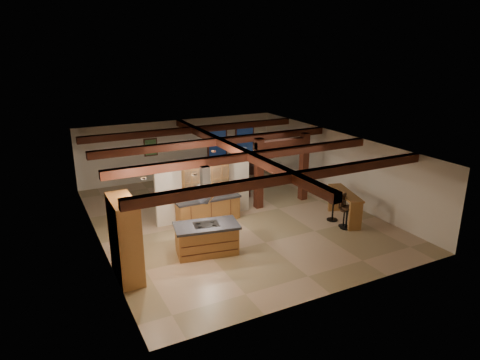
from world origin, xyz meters
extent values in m
plane|color=tan|center=(0.00, 0.00, 0.00)|extent=(12.00, 12.00, 0.00)
plane|color=beige|center=(0.00, 6.00, 1.45)|extent=(10.00, 0.00, 10.00)
plane|color=beige|center=(0.00, -6.00, 1.45)|extent=(10.00, 0.00, 10.00)
plane|color=beige|center=(-5.00, 0.00, 1.45)|extent=(0.00, 12.00, 12.00)
plane|color=beige|center=(5.00, 0.00, 1.45)|extent=(0.00, 12.00, 12.00)
plane|color=#392512|center=(0.00, 0.00, 2.90)|extent=(12.00, 12.00, 0.00)
cube|color=#3E1F0F|center=(0.00, -4.00, 2.76)|extent=(10.00, 0.25, 0.28)
cube|color=#3E1F0F|center=(0.00, -1.30, 2.76)|extent=(10.00, 0.25, 0.28)
cube|color=#3E1F0F|center=(0.00, 1.30, 2.76)|extent=(10.00, 0.25, 0.28)
cube|color=#3E1F0F|center=(0.00, 4.00, 2.76)|extent=(10.00, 0.25, 0.28)
cube|color=#3E1F0F|center=(0.00, 0.00, 2.76)|extent=(0.28, 12.00, 0.28)
cube|color=#3E1F0F|center=(1.40, 0.50, 1.45)|extent=(0.30, 0.30, 2.90)
cube|color=#3E1F0F|center=(3.60, 0.50, 1.45)|extent=(0.30, 0.30, 2.90)
cube|color=#3E1F0F|center=(2.50, 0.50, 2.60)|extent=(2.50, 0.28, 0.28)
cube|color=beige|center=(-1.00, 0.50, 1.10)|extent=(3.80, 0.18, 2.20)
cube|color=#A06333|center=(-4.67, -2.60, 1.20)|extent=(0.64, 1.60, 2.40)
cube|color=silver|center=(-4.37, -2.60, 1.15)|extent=(0.06, 0.62, 0.95)
cube|color=black|center=(-4.33, -2.60, 1.35)|extent=(0.01, 0.50, 0.28)
cube|color=#A06333|center=(-1.00, 0.11, 0.43)|extent=(2.40, 0.60, 0.86)
cube|color=black|center=(-1.00, 0.11, 0.90)|extent=(2.50, 0.66, 0.08)
cube|color=#A06333|center=(-1.00, 0.32, 1.85)|extent=(1.80, 0.34, 0.95)
cube|color=silver|center=(-1.00, 0.14, 1.85)|extent=(1.74, 0.02, 0.90)
pyramid|color=silver|center=(-2.05, -2.26, 1.73)|extent=(1.10, 1.10, 0.45)
cube|color=silver|center=(-2.05, -2.26, 2.54)|extent=(0.26, 0.22, 0.73)
cube|color=#3E1F0F|center=(2.00, 5.94, 1.50)|extent=(1.10, 0.05, 1.70)
cube|color=black|center=(2.00, 5.91, 1.50)|extent=(0.95, 0.02, 1.55)
cube|color=#3E1F0F|center=(3.60, 5.94, 1.50)|extent=(1.10, 0.05, 1.70)
cube|color=black|center=(3.60, 5.91, 1.50)|extent=(0.95, 0.02, 1.55)
cube|color=#3E1F0F|center=(-1.50, 5.94, 1.70)|extent=(0.65, 0.04, 0.85)
cube|color=#275C30|center=(-1.50, 5.92, 1.70)|extent=(0.55, 0.01, 0.75)
cylinder|color=silver|center=(-2.60, -2.80, 2.87)|extent=(0.16, 0.16, 0.03)
cylinder|color=silver|center=(-1.00, -0.50, 2.87)|extent=(0.16, 0.16, 0.03)
cylinder|color=silver|center=(-4.00, -2.50, 2.87)|extent=(0.16, 0.16, 0.03)
cube|color=#A06333|center=(-2.05, -2.26, 0.45)|extent=(2.04, 1.28, 0.91)
cube|color=black|center=(-2.05, -2.26, 0.95)|extent=(2.19, 1.42, 0.08)
cube|color=black|center=(-2.05, -2.26, 1.00)|extent=(0.87, 0.66, 0.02)
imported|color=#391C0E|center=(0.73, 2.37, 0.30)|extent=(1.79, 1.10, 0.60)
imported|color=black|center=(2.63, 5.32, 0.33)|extent=(2.40, 1.57, 0.65)
imported|color=silver|center=(-1.18, 0.11, 1.07)|extent=(0.52, 0.39, 0.26)
cube|color=#A06333|center=(3.66, -2.15, 1.09)|extent=(1.13, 2.21, 0.06)
cube|color=#A06333|center=(3.38, -3.07, 0.54)|extent=(0.49, 0.24, 1.07)
cube|color=#A06333|center=(3.93, -1.23, 0.54)|extent=(0.49, 0.24, 1.07)
cube|color=#3E1F0F|center=(3.97, 5.16, 0.31)|extent=(0.62, 0.62, 0.62)
cylinder|color=black|center=(3.97, 5.16, 0.70)|extent=(0.06, 0.06, 0.16)
cone|color=#FFDB99|center=(3.97, 5.16, 0.87)|extent=(0.28, 0.28, 0.18)
cylinder|color=black|center=(3.24, -2.79, 0.80)|extent=(0.40, 0.40, 0.08)
cube|color=black|center=(3.16, -2.62, 1.06)|extent=(0.37, 0.19, 0.45)
cylinder|color=black|center=(3.24, -2.79, 0.40)|extent=(0.07, 0.07, 0.78)
cylinder|color=black|center=(3.24, -2.79, 0.02)|extent=(0.45, 0.45, 0.03)
cylinder|color=black|center=(3.25, -2.63, 0.65)|extent=(0.32, 0.32, 0.06)
cube|color=black|center=(3.26, -2.47, 0.86)|extent=(0.31, 0.05, 0.36)
cylinder|color=black|center=(3.25, -2.63, 0.32)|extent=(0.05, 0.05, 0.63)
cylinder|color=black|center=(3.25, -2.63, 0.02)|extent=(0.36, 0.36, 0.03)
cylinder|color=black|center=(3.26, -1.97, 0.75)|extent=(0.38, 0.38, 0.07)
cube|color=black|center=(3.22, -1.80, 1.00)|extent=(0.36, 0.12, 0.42)
cylinder|color=black|center=(3.26, -1.97, 0.38)|extent=(0.06, 0.06, 0.73)
cylinder|color=black|center=(3.26, -1.97, 0.02)|extent=(0.42, 0.42, 0.03)
cube|color=#3E1F0F|center=(0.34, 1.35, 0.50)|extent=(0.61, 0.61, 0.07)
cube|color=#3E1F0F|center=(0.25, 1.56, 0.91)|extent=(0.45, 0.24, 0.83)
cylinder|color=#3E1F0F|center=(0.25, 1.10, 0.23)|extent=(0.06, 0.06, 0.46)
cylinder|color=#3E1F0F|center=(0.59, 1.26, 0.23)|extent=(0.06, 0.06, 0.46)
cylinder|color=#3E1F0F|center=(0.09, 1.45, 0.23)|extent=(0.06, 0.06, 0.46)
cylinder|color=#3E1F0F|center=(0.44, 1.60, 0.23)|extent=(0.06, 0.06, 0.46)
cube|color=#3E1F0F|center=(-0.29, 2.76, 0.50)|extent=(0.61, 0.61, 0.07)
cube|color=#3E1F0F|center=(-0.20, 2.55, 0.91)|extent=(0.45, 0.24, 0.83)
cylinder|color=#3E1F0F|center=(-0.20, 3.01, 0.23)|extent=(0.06, 0.06, 0.46)
cylinder|color=#3E1F0F|center=(-0.54, 2.86, 0.23)|extent=(0.06, 0.06, 0.46)
cylinder|color=#3E1F0F|center=(-0.04, 2.67, 0.23)|extent=(0.06, 0.06, 0.46)
cylinder|color=#3E1F0F|center=(-0.39, 2.51, 0.23)|extent=(0.06, 0.06, 0.46)
cube|color=#3E1F0F|center=(1.05, 1.67, 0.50)|extent=(0.61, 0.61, 0.07)
cube|color=#3E1F0F|center=(0.95, 1.88, 0.91)|extent=(0.45, 0.24, 0.83)
cylinder|color=#3E1F0F|center=(0.95, 1.42, 0.23)|extent=(0.06, 0.06, 0.46)
cylinder|color=#3E1F0F|center=(1.30, 1.57, 0.23)|extent=(0.06, 0.06, 0.46)
cylinder|color=#3E1F0F|center=(0.80, 1.76, 0.23)|extent=(0.06, 0.06, 0.46)
cylinder|color=#3E1F0F|center=(1.14, 1.91, 0.23)|extent=(0.06, 0.06, 0.46)
cube|color=#3E1F0F|center=(0.41, 3.08, 0.50)|extent=(0.61, 0.61, 0.07)
cube|color=#3E1F0F|center=(0.51, 2.87, 0.91)|extent=(0.45, 0.24, 0.83)
cylinder|color=#3E1F0F|center=(0.51, 3.33, 0.23)|extent=(0.06, 0.06, 0.46)
cylinder|color=#3E1F0F|center=(0.17, 3.17, 0.23)|extent=(0.06, 0.06, 0.46)
cylinder|color=#3E1F0F|center=(0.66, 2.98, 0.23)|extent=(0.06, 0.06, 0.46)
cylinder|color=#3E1F0F|center=(0.32, 2.83, 0.23)|extent=(0.06, 0.06, 0.46)
cube|color=#3E1F0F|center=(1.75, 1.98, 0.50)|extent=(0.61, 0.61, 0.07)
cube|color=#3E1F0F|center=(1.66, 2.19, 0.91)|extent=(0.45, 0.24, 0.83)
cylinder|color=#3E1F0F|center=(1.66, 1.73, 0.23)|extent=(0.06, 0.06, 0.46)
cylinder|color=#3E1F0F|center=(2.00, 1.89, 0.23)|extent=(0.06, 0.06, 0.46)
cylinder|color=#3E1F0F|center=(1.50, 2.08, 0.23)|extent=(0.06, 0.06, 0.46)
cylinder|color=#3E1F0F|center=(1.85, 2.23, 0.23)|extent=(0.06, 0.06, 0.46)
cube|color=#3E1F0F|center=(1.12, 3.40, 0.50)|extent=(0.61, 0.61, 0.07)
cube|color=#3E1F0F|center=(1.22, 3.18, 0.91)|extent=(0.45, 0.24, 0.83)
cylinder|color=#3E1F0F|center=(1.22, 3.64, 0.23)|extent=(0.06, 0.06, 0.46)
cylinder|color=#3E1F0F|center=(0.87, 3.49, 0.23)|extent=(0.06, 0.06, 0.46)
cylinder|color=#3E1F0F|center=(1.37, 3.30, 0.23)|extent=(0.06, 0.06, 0.46)
cylinder|color=#3E1F0F|center=(1.03, 3.15, 0.23)|extent=(0.06, 0.06, 0.46)
camera|label=1|loc=(-6.76, -13.84, 6.47)|focal=32.00mm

